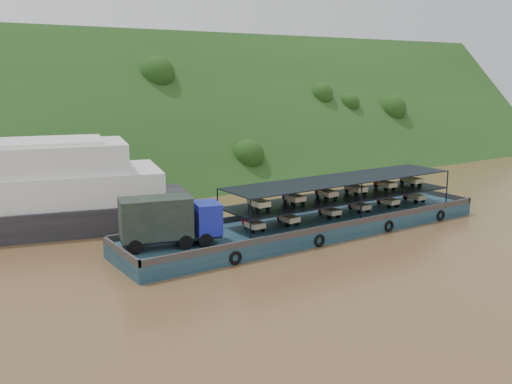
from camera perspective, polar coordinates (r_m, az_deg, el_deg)
ground at (r=51.53m, az=3.71°, el=-3.80°), size 160.00×160.00×0.00m
hillside at (r=82.36m, az=-11.68°, el=1.87°), size 140.00×39.60×39.60m
cargo_barge at (r=49.24m, az=4.09°, el=-3.05°), size 35.00×7.18×4.95m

